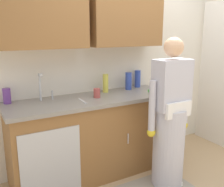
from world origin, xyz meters
name	(u,v)px	position (x,y,z in m)	size (l,w,h in m)	color
kitchen_wall_with_uppers	(111,48)	(-0.14, 0.99, 1.48)	(4.80, 0.44, 2.70)	silver
counter_cabinet	(93,138)	(-0.55, 0.70, 0.45)	(1.90, 0.62, 0.90)	brown
countertop	(93,99)	(-0.55, 0.70, 0.92)	(1.96, 0.66, 0.04)	gray
sink	(48,105)	(-1.06, 0.71, 0.93)	(0.50, 0.36, 0.35)	#B7BABF
person_at_sink	(170,126)	(0.06, 0.08, 0.69)	(0.55, 0.34, 1.62)	white
bottle_cleaner_spray	(128,81)	(0.04, 0.86, 1.05)	(0.08, 0.08, 0.22)	#334CB2
bottle_water_short	(106,83)	(-0.29, 0.87, 1.05)	(0.07, 0.07, 0.23)	#D8D14C
bottle_dish_liquid	(138,79)	(0.23, 0.93, 1.05)	(0.08, 0.08, 0.23)	#334CB2
bottle_water_tall	(7,96)	(-1.43, 0.92, 1.02)	(0.08, 0.08, 0.16)	#66388C
cup_by_sink	(97,93)	(-0.51, 0.68, 0.99)	(0.08, 0.08, 0.10)	#B24C47
knife_on_counter	(82,101)	(-0.71, 0.62, 0.94)	(0.24, 0.02, 0.01)	silver
sponge	(153,91)	(0.23, 0.59, 0.96)	(0.11, 0.07, 0.03)	#4CBF4C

